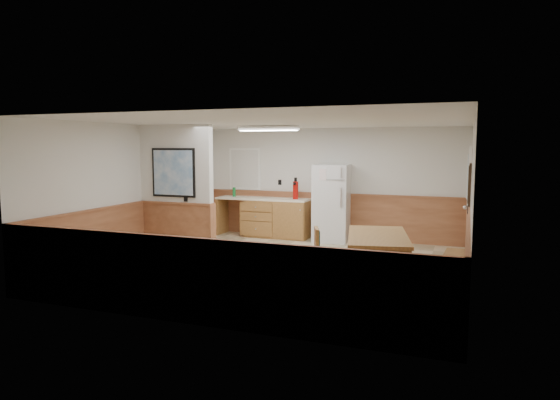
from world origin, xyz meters
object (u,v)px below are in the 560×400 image
at_px(refrigerator, 332,203).
at_px(dining_chair, 322,251).
at_px(dining_table, 378,241).
at_px(dining_bench, 454,267).
at_px(fire_extinguisher, 296,190).
at_px(soap_bottle, 234,192).

xyz_separation_m(refrigerator, dining_chair, (0.73, -3.31, -0.35)).
distance_m(dining_table, dining_chair, 0.86).
distance_m(dining_bench, fire_extinguisher, 4.73).
relative_size(fire_extinguisher, soap_bottle, 2.22).
distance_m(refrigerator, fire_extinguisher, 0.90).
bearing_deg(soap_bottle, refrigerator, -2.06).
relative_size(refrigerator, dining_bench, 0.95).
distance_m(refrigerator, dining_table, 3.42).
relative_size(dining_table, dining_bench, 1.07).
height_order(refrigerator, soap_bottle, refrigerator).
distance_m(dining_table, fire_extinguisher, 3.95).
xyz_separation_m(dining_bench, dining_chair, (-1.91, -0.27, 0.15)).
relative_size(refrigerator, dining_chair, 2.00).
bearing_deg(dining_chair, fire_extinguisher, 95.07).
relative_size(dining_bench, soap_bottle, 8.07).
relative_size(dining_chair, soap_bottle, 3.85).
bearing_deg(soap_bottle, dining_bench, -31.64).
relative_size(refrigerator, dining_table, 0.89).
distance_m(refrigerator, dining_chair, 3.41).
bearing_deg(dining_chair, soap_bottle, 112.62).
bearing_deg(dining_bench, dining_chair, -168.22).
relative_size(dining_table, soap_bottle, 8.64).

